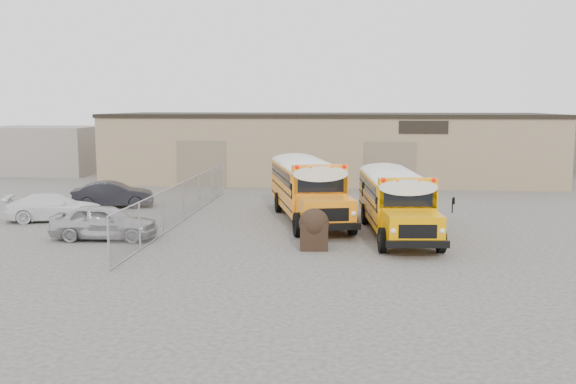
# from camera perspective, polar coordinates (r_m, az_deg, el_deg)

# --- Properties ---
(ground) EXTENTS (120.00, 120.00, 0.00)m
(ground) POSITION_cam_1_polar(r_m,az_deg,el_deg) (25.86, 1.92, -4.02)
(ground) COLOR #413F3B
(ground) RESTS_ON ground
(warehouse) EXTENTS (30.20, 10.20, 4.67)m
(warehouse) POSITION_cam_1_polar(r_m,az_deg,el_deg) (45.38, 3.66, 4.09)
(warehouse) COLOR #897554
(warehouse) RESTS_ON ground
(chainlink_fence) EXTENTS (0.07, 18.07, 1.81)m
(chainlink_fence) POSITION_cam_1_polar(r_m,az_deg,el_deg) (29.62, -9.33, -0.84)
(chainlink_fence) COLOR #96989E
(chainlink_fence) RESTS_ON ground
(distant_building_left) EXTENTS (8.00, 6.00, 3.60)m
(distant_building_left) POSITION_cam_1_polar(r_m,az_deg,el_deg) (52.98, -20.82, 3.51)
(distant_building_left) COLOR gray
(distant_building_left) RESTS_ON ground
(school_bus_left) EXTENTS (4.60, 9.92, 2.82)m
(school_bus_left) POSITION_cam_1_polar(r_m,az_deg,el_deg) (35.47, 0.15, 1.87)
(school_bus_left) COLOR orange
(school_bus_left) RESTS_ON ground
(school_bus_right) EXTENTS (3.04, 9.12, 2.62)m
(school_bus_right) POSITION_cam_1_polar(r_m,az_deg,el_deg) (32.23, 8.03, 0.98)
(school_bus_right) COLOR #EF9800
(school_bus_right) RESTS_ON ground
(tarp_bundle) EXTENTS (1.11, 1.11, 1.52)m
(tarp_bundle) POSITION_cam_1_polar(r_m,az_deg,el_deg) (23.61, 2.32, -3.25)
(tarp_bundle) COLOR black
(tarp_bundle) RESTS_ON ground
(car_silver) EXTENTS (4.18, 1.81, 1.40)m
(car_silver) POSITION_cam_1_polar(r_m,az_deg,el_deg) (26.29, -16.00, -2.57)
(car_silver) COLOR #AFAEB3
(car_silver) RESTS_ON ground
(car_white) EXTENTS (4.62, 2.92, 1.25)m
(car_white) POSITION_cam_1_polar(r_m,az_deg,el_deg) (31.28, -20.00, -1.27)
(car_white) COLOR silver
(car_white) RESTS_ON ground
(car_dark) EXTENTS (4.31, 2.45, 1.34)m
(car_dark) POSITION_cam_1_polar(r_m,az_deg,el_deg) (34.35, -15.28, -0.22)
(car_dark) COLOR black
(car_dark) RESTS_ON ground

